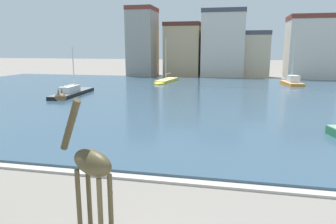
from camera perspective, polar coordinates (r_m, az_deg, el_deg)
name	(u,v)px	position (r m, az deg, el deg)	size (l,w,h in m)	color
harbor_water	(207,97)	(36.57, 7.10, 2.76)	(82.62, 46.73, 0.25)	#334C60
quay_edge_coping	(158,180)	(13.96, -1.77, -12.22)	(82.62, 0.50, 0.12)	#ADA89E
giraffe_statue	(90,164)	(9.79, -14.10, -9.20)	(2.41, 1.50, 4.46)	#4C4228
sailboat_yellow	(165,81)	(50.71, -0.47, 5.59)	(2.64, 8.22, 7.17)	gold
sailboat_black	(75,93)	(38.97, -16.63, 3.41)	(2.29, 9.76, 5.81)	black
sailboat_orange	(291,82)	(51.26, 21.54, 5.04)	(2.91, 6.12, 7.02)	orange
townhouse_narrow_midrow	(143,42)	(64.52, -4.64, 12.55)	(5.22, 6.85, 13.55)	gray
townhouse_wide_warehouse	(183,50)	(64.83, 2.78, 11.27)	(7.14, 7.04, 10.60)	tan
townhouse_end_terrace	(223,44)	(63.36, 10.02, 12.14)	(8.25, 6.39, 12.90)	beige
townhouse_corner_house	(253,54)	(63.93, 15.15, 10.10)	(6.34, 5.13, 8.86)	#C6B293
townhouse_tall_gabled	(310,48)	(63.31, 24.48, 10.61)	(8.24, 7.17, 11.39)	beige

